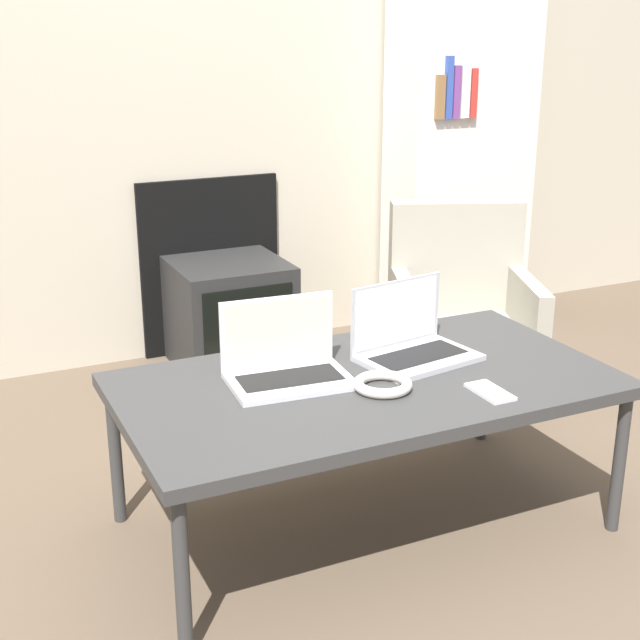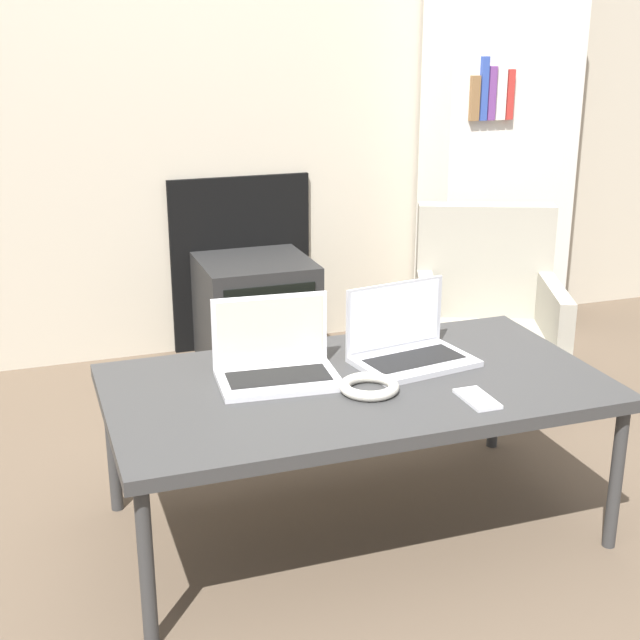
% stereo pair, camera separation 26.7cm
% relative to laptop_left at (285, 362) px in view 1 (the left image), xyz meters
% --- Properties ---
extents(ground_plane, '(14.00, 14.00, 0.00)m').
position_rel_laptop_left_xyz_m(ground_plane, '(0.20, -0.21, -0.50)').
color(ground_plane, brown).
extents(wall_back, '(7.00, 0.08, 2.60)m').
position_rel_laptop_left_xyz_m(wall_back, '(0.20, 1.53, 0.79)').
color(wall_back, '#B7AD99').
rests_on(wall_back, ground_plane).
extents(table, '(1.35, 0.73, 0.45)m').
position_rel_laptop_left_xyz_m(table, '(0.20, -0.10, -0.08)').
color(table, '#333333').
rests_on(table, ground_plane).
extents(laptop_left, '(0.34, 0.25, 0.22)m').
position_rel_laptop_left_xyz_m(laptop_left, '(0.00, 0.00, 0.00)').
color(laptop_left, silver).
rests_on(laptop_left, table).
extents(laptop_right, '(0.36, 0.27, 0.22)m').
position_rel_laptop_left_xyz_m(laptop_right, '(0.40, -0.00, 0.00)').
color(laptop_right, '#B2B2B7').
rests_on(laptop_right, table).
extents(headphones, '(0.16, 0.16, 0.03)m').
position_rel_laptop_left_xyz_m(headphones, '(0.21, -0.18, -0.03)').
color(headphones, beige).
rests_on(headphones, table).
extents(phone, '(0.07, 0.14, 0.01)m').
position_rel_laptop_left_xyz_m(phone, '(0.45, -0.32, -0.04)').
color(phone, silver).
rests_on(phone, table).
extents(tv, '(0.45, 0.45, 0.45)m').
position_rel_laptop_left_xyz_m(tv, '(0.28, 1.25, -0.28)').
color(tv, black).
rests_on(tv, ground_plane).
extents(armchair, '(0.72, 0.73, 0.69)m').
position_rel_laptop_left_xyz_m(armchair, '(1.09, 0.77, -0.18)').
color(armchair, gray).
rests_on(armchair, ground_plane).
extents(bookshelf, '(0.63, 0.32, 1.80)m').
position_rel_laptop_left_xyz_m(bookshelf, '(1.43, 1.33, 0.40)').
color(bookshelf, silver).
rests_on(bookshelf, ground_plane).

